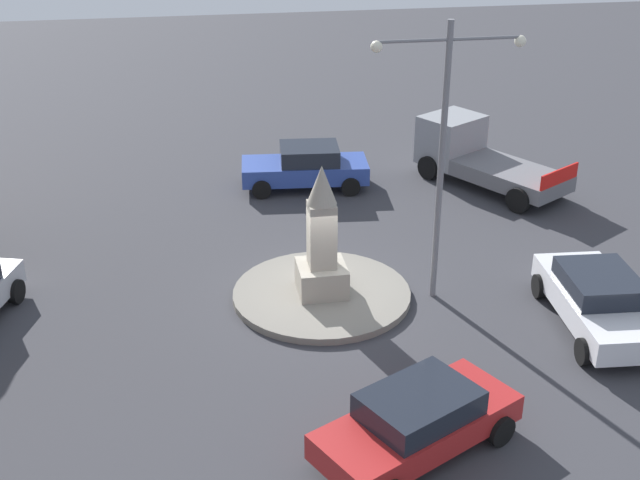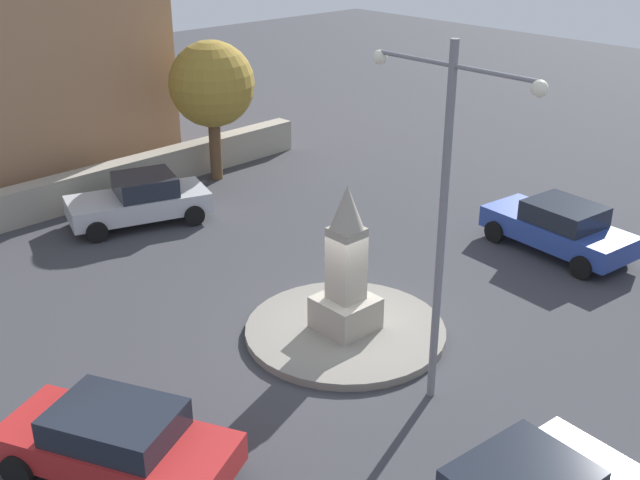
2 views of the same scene
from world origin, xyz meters
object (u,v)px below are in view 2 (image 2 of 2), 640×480
monument (346,275)px  car_silver_parked_right (140,200)px  tree_near_wall (212,85)px  streetlamp (444,194)px  car_blue_passing (559,227)px  car_red_waiting (117,441)px

monument → car_silver_parked_right: size_ratio=0.77×
tree_near_wall → streetlamp: bearing=162.0°
monument → tree_near_wall: size_ratio=0.71×
car_silver_parked_right → streetlamp: bearing=178.3°
car_silver_parked_right → car_blue_passing: (-9.93, -7.70, 0.00)m
car_blue_passing → car_silver_parked_right: bearing=37.8°
car_silver_parked_right → car_blue_passing: car_silver_parked_right is taller
tree_near_wall → car_blue_passing: bearing=-163.2°
monument → car_blue_passing: (-0.77, -7.68, -0.78)m
streetlamp → tree_near_wall: (13.91, -4.51, -1.01)m
tree_near_wall → car_red_waiting: bearing=138.5°
monument → car_blue_passing: bearing=-95.7°
car_red_waiting → car_silver_parked_right: car_silver_parked_right is taller
monument → car_red_waiting: size_ratio=0.78×
car_red_waiting → tree_near_wall: 15.98m
streetlamp → car_blue_passing: streetlamp is taller
streetlamp → car_silver_parked_right: bearing=-1.7°
car_red_waiting → car_blue_passing: car_blue_passing is taller
car_blue_passing → streetlamp: bearing=104.9°
monument → car_silver_parked_right: bearing=0.1°
car_silver_parked_right → tree_near_wall: tree_near_wall is taller
monument → tree_near_wall: (10.99, -4.14, 1.85)m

